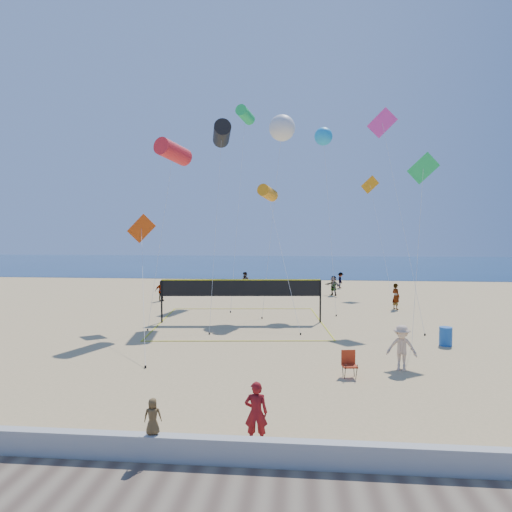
# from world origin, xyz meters

# --- Properties ---
(ground) EXTENTS (120.00, 120.00, 0.00)m
(ground) POSITION_xyz_m (0.00, 0.00, 0.00)
(ground) COLOR tan
(ground) RESTS_ON ground
(ocean) EXTENTS (140.00, 50.00, 0.03)m
(ocean) POSITION_xyz_m (0.00, 62.00, 0.01)
(ocean) COLOR #102A4C
(ocean) RESTS_ON ground
(seawall) EXTENTS (32.00, 0.30, 0.60)m
(seawall) POSITION_xyz_m (0.00, -3.00, 0.30)
(seawall) COLOR #AAAAA6
(seawall) RESTS_ON ground
(woman) EXTENTS (0.59, 0.40, 1.58)m
(woman) POSITION_xyz_m (-0.37, -1.99, 0.79)
(woman) COLOR maroon
(woman) RESTS_ON ground
(toddler) EXTENTS (0.45, 0.34, 0.83)m
(toddler) POSITION_xyz_m (-2.66, -2.97, 1.02)
(toddler) COLOR brown
(toddler) RESTS_ON seawall
(bystander_b) EXTENTS (1.25, 0.92, 1.73)m
(bystander_b) POSITION_xyz_m (4.56, 4.56, 0.87)
(bystander_b) COLOR #D9B490
(bystander_b) RESTS_ON ground
(far_person_0) EXTENTS (0.97, 0.83, 1.56)m
(far_person_0) POSITION_xyz_m (-9.79, 20.69, 0.78)
(far_person_0) COLOR gray
(far_person_0) RESTS_ON ground
(far_person_1) EXTENTS (1.44, 1.40, 1.64)m
(far_person_1) POSITION_xyz_m (3.50, 24.99, 0.82)
(far_person_1) COLOR gray
(far_person_1) RESTS_ON ground
(far_person_2) EXTENTS (0.68, 0.77, 1.77)m
(far_person_2) POSITION_xyz_m (7.22, 18.54, 0.89)
(far_person_2) COLOR gray
(far_person_2) RESTS_ON ground
(far_person_3) EXTENTS (1.04, 0.93, 1.78)m
(far_person_3) POSITION_xyz_m (-3.97, 26.26, 0.89)
(far_person_3) COLOR gray
(far_person_3) RESTS_ON ground
(far_person_4) EXTENTS (0.62, 0.99, 1.48)m
(far_person_4) POSITION_xyz_m (4.56, 30.16, 0.74)
(far_person_4) COLOR gray
(far_person_4) RESTS_ON ground
(camp_chair) EXTENTS (0.57, 0.69, 1.06)m
(camp_chair) POSITION_xyz_m (2.49, 3.58, 0.54)
(camp_chair) COLOR #A52C12
(camp_chair) RESTS_ON ground
(trash_barrel) EXTENTS (0.69, 0.69, 0.86)m
(trash_barrel) POSITION_xyz_m (7.44, 8.63, 0.43)
(trash_barrel) COLOR #1A54AB
(trash_barrel) RESTS_ON ground
(volleyball_net) EXTENTS (10.30, 10.16, 2.52)m
(volleyball_net) POSITION_xyz_m (-2.68, 13.11, 1.73)
(volleyball_net) COLOR black
(volleyball_net) RESTS_ON ground
(kite_0) EXTENTS (1.80, 3.58, 10.47)m
(kite_0) POSITION_xyz_m (-6.49, 12.65, 9.80)
(kite_0) COLOR red
(kite_0) RESTS_ON ground
(kite_1) EXTENTS (1.61, 7.97, 12.29)m
(kite_1) POSITION_xyz_m (-4.33, 16.37, 11.58)
(kite_1) COLOR black
(kite_1) RESTS_ON ground
(kite_2) EXTENTS (2.76, 6.73, 8.23)m
(kite_2) POSITION_xyz_m (-1.32, 15.88, 7.72)
(kite_2) COLOR orange
(kite_2) RESTS_ON ground
(kite_3) EXTENTS (3.91, 8.43, 6.29)m
(kite_3) POSITION_xyz_m (-8.08, 11.71, 5.16)
(kite_3) COLOR #BF3E0B
(kite_3) RESTS_ON ground
(kite_4) EXTENTS (1.62, 1.88, 9.04)m
(kite_4) POSITION_xyz_m (6.48, 9.41, 7.80)
(kite_4) COLOR green
(kite_4) RESTS_ON ground
(kite_5) EXTENTS (2.22, 6.14, 13.02)m
(kite_5) POSITION_xyz_m (5.87, 16.24, 11.46)
(kite_5) COLOR #DD35A0
(kite_5) RESTS_ON ground
(kite_6) EXTENTS (2.03, 6.12, 13.46)m
(kite_6) POSITION_xyz_m (-0.57, 19.43, 12.54)
(kite_6) COLOR silver
(kite_6) RESTS_ON ground
(kite_7) EXTENTS (1.58, 5.35, 12.69)m
(kite_7) POSITION_xyz_m (2.35, 20.13, 12.04)
(kite_7) COLOR #1A99DF
(kite_7) RESTS_ON ground
(kite_8) EXTENTS (1.47, 10.41, 15.66)m
(kite_8) POSITION_xyz_m (-3.86, 25.36, 15.02)
(kite_8) COLOR green
(kite_8) RESTS_ON ground
(kite_9) EXTENTS (1.60, 7.08, 10.14)m
(kite_9) POSITION_xyz_m (6.76, 26.83, 8.75)
(kite_9) COLOR orange
(kite_9) RESTS_ON ground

